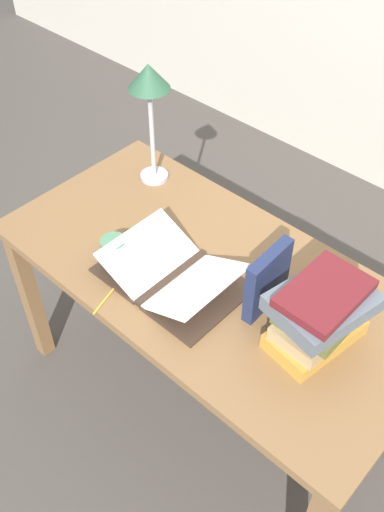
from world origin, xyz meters
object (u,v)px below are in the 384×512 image
Objects in this scene: book_standing_upright at (267,280)px; coffee_mug at (114,250)px; book_stack_tall at (319,315)px; pencil at (107,297)px; reading_lamp at (149,88)px; open_book at (172,274)px.

book_standing_upright is 1.93× the size of coffee_mug.
book_stack_tall reaches higher than pencil.
reading_lamp is at bearing 160.49° from book_standing_upright.
book_standing_upright is 0.54m from coffee_mug.
open_book is 0.22m from pencil.
reading_lamp reaches higher than pencil.
open_book is at bearing 63.57° from pencil.
open_book is at bearing 17.01° from coffee_mug.
book_standing_upright reaches higher than pencil.
book_stack_tall reaches higher than open_book.
reading_lamp is 3.15× the size of pencil.
coffee_mug is at bearing -61.08° from reading_lamp.
reading_lamp is 0.59m from coffee_mug.
pencil is at bearing -116.50° from open_book.
book_stack_tall is at bearing -5.09° from book_standing_upright.
open_book is at bearing -159.28° from book_standing_upright.
book_standing_upright is 0.47× the size of reading_lamp.
book_stack_tall is 2.70× the size of coffee_mug.
book_standing_upright is at bearing 20.50° from coffee_mug.
open_book reaches higher than coffee_mug.
open_book reaches higher than pencil.
reading_lamp is at bearing 121.87° from pencil.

